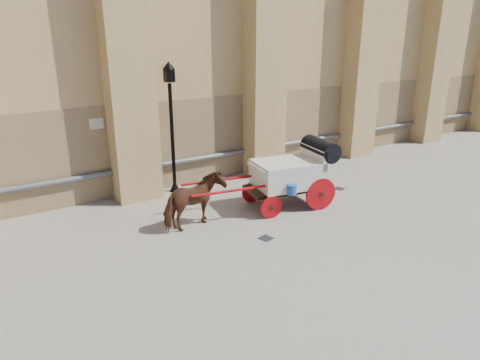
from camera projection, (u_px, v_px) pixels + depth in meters
ground at (220, 231)px, 11.64m from camera, size 90.00×90.00×0.00m
horse at (194, 202)px, 11.64m from camera, size 1.91×1.17×1.50m
carriage at (294, 171)px, 13.10m from camera, size 4.77×2.02×2.03m
street_lamp at (172, 125)px, 13.87m from camera, size 0.40×0.40×4.29m
drain_grate_near at (266, 238)px, 11.20m from camera, size 0.38×0.38×0.01m
drain_grate_far at (339, 189)px, 14.82m from camera, size 0.42×0.42×0.01m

